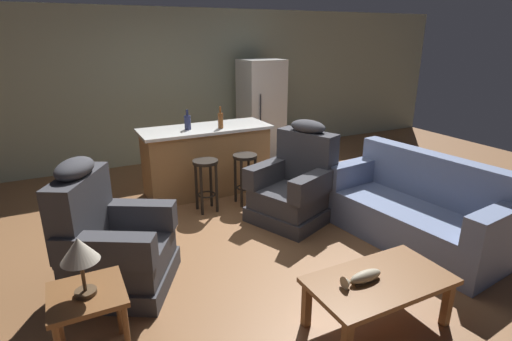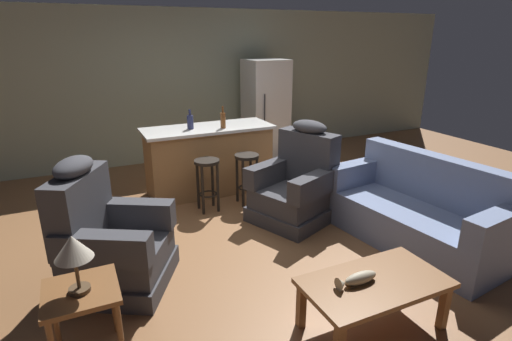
# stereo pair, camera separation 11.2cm
# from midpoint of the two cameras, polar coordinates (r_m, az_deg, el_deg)

# --- Properties ---
(ground_plane) EXTENTS (12.00, 12.00, 0.00)m
(ground_plane) POSITION_cam_midpoint_polar(r_m,az_deg,el_deg) (4.73, -1.86, -8.38)
(ground_plane) COLOR brown
(back_wall) EXTENTS (12.00, 0.05, 2.60)m
(back_wall) POSITION_cam_midpoint_polar(r_m,az_deg,el_deg) (7.22, -12.72, 11.52)
(back_wall) COLOR #9EA88E
(back_wall) RESTS_ON ground_plane
(coffee_table) EXTENTS (1.10, 0.60, 0.42)m
(coffee_table) POSITION_cam_midpoint_polar(r_m,az_deg,el_deg) (3.27, 16.23, -15.44)
(coffee_table) COLOR brown
(coffee_table) RESTS_ON ground_plane
(fish_figurine) EXTENTS (0.34, 0.10, 0.10)m
(fish_figurine) POSITION_cam_midpoint_polar(r_m,az_deg,el_deg) (3.13, 13.92, -14.64)
(fish_figurine) COLOR #4C3823
(fish_figurine) RESTS_ON coffee_table
(couch) EXTENTS (1.06, 1.99, 0.94)m
(couch) POSITION_cam_midpoint_polar(r_m,az_deg,el_deg) (4.69, 21.31, -5.43)
(couch) COLOR #707FA3
(couch) RESTS_ON ground_plane
(recliner_near_lamp) EXTENTS (1.14, 1.14, 1.20)m
(recliner_near_lamp) POSITION_cam_midpoint_polar(r_m,az_deg,el_deg) (3.80, -20.85, -9.80)
(recliner_near_lamp) COLOR #3D3D42
(recliner_near_lamp) RESTS_ON ground_plane
(recliner_near_island) EXTENTS (1.10, 1.10, 1.20)m
(recliner_near_island) POSITION_cam_midpoint_polar(r_m,az_deg,el_deg) (4.87, 5.01, -2.18)
(recliner_near_island) COLOR #3D3D42
(recliner_near_island) RESTS_ON ground_plane
(end_table) EXTENTS (0.48, 0.48, 0.56)m
(end_table) POSITION_cam_midpoint_polar(r_m,az_deg,el_deg) (3.03, -23.87, -17.14)
(end_table) COLOR brown
(end_table) RESTS_ON ground_plane
(table_lamp) EXTENTS (0.24, 0.24, 0.41)m
(table_lamp) POSITION_cam_midpoint_polar(r_m,az_deg,el_deg) (2.80, -25.00, -10.58)
(table_lamp) COLOR #4C3823
(table_lamp) RESTS_ON end_table
(kitchen_island) EXTENTS (1.80, 0.70, 0.95)m
(kitchen_island) POSITION_cam_midpoint_polar(r_m,az_deg,el_deg) (5.72, -7.63, 1.53)
(kitchen_island) COLOR #9E7042
(kitchen_island) RESTS_ON ground_plane
(bar_stool_left) EXTENTS (0.32, 0.32, 0.68)m
(bar_stool_left) POSITION_cam_midpoint_polar(r_m,az_deg,el_deg) (5.08, -7.80, -0.79)
(bar_stool_left) COLOR black
(bar_stool_left) RESTS_ON ground_plane
(bar_stool_right) EXTENTS (0.32, 0.32, 0.68)m
(bar_stool_right) POSITION_cam_midpoint_polar(r_m,az_deg,el_deg) (5.27, -2.17, 0.10)
(bar_stool_right) COLOR black
(bar_stool_right) RESTS_ON ground_plane
(refrigerator) EXTENTS (0.70, 0.69, 1.76)m
(refrigerator) POSITION_cam_midpoint_polar(r_m,az_deg,el_deg) (7.27, 0.29, 8.67)
(refrigerator) COLOR white
(refrigerator) RESTS_ON ground_plane
(bottle_tall_green) EXTENTS (0.07, 0.07, 0.30)m
(bottle_tall_green) POSITION_cam_midpoint_polar(r_m,az_deg,el_deg) (5.49, -5.67, 7.18)
(bottle_tall_green) COLOR brown
(bottle_tall_green) RESTS_ON kitchen_island
(bottle_short_amber) EXTENTS (0.09, 0.09, 0.27)m
(bottle_short_amber) POSITION_cam_midpoint_polar(r_m,az_deg,el_deg) (5.49, -10.32, 6.84)
(bottle_short_amber) COLOR #23284C
(bottle_short_amber) RESTS_ON kitchen_island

